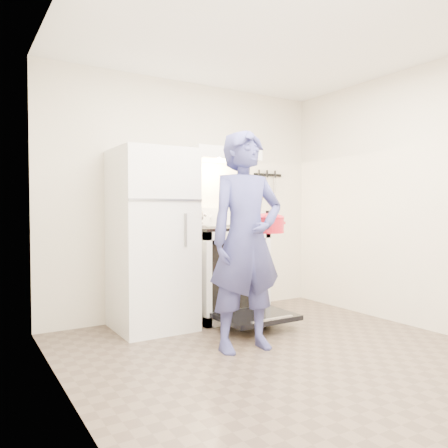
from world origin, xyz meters
The scene contains 15 objects.
floor centered at (0.00, 0.00, 0.00)m, with size 3.60×3.60×0.00m, color brown.
back_wall centered at (0.00, 1.80, 1.25)m, with size 3.20×0.02×2.50m, color beige.
refrigerator centered at (-0.58, 1.45, 0.85)m, with size 0.70×0.70×1.70m, color white.
stove_body centered at (0.23, 1.48, 0.46)m, with size 0.76×0.65×0.92m, color white.
cooktop centered at (0.23, 1.48, 0.94)m, with size 0.76×0.65×0.03m, color black.
backsplash centered at (0.23, 1.76, 1.05)m, with size 0.76×0.07×0.20m, color white.
oven_door centered at (0.23, 0.88, 0.12)m, with size 0.70×0.54×0.04m, color black.
oven_rack centered at (0.23, 1.48, 0.44)m, with size 0.60×0.52×0.01m, color slate.
range_hood centered at (0.23, 1.55, 1.71)m, with size 0.76×0.50×0.12m, color white.
knife_strip centered at (1.05, 1.79, 1.55)m, with size 0.40×0.02×0.03m, color black.
pizza_stone centered at (0.17, 1.49, 0.45)m, with size 0.30×0.30×0.02m, color #966C4D.
tea_kettle centered at (-0.06, 1.54, 1.08)m, with size 0.21×0.18×0.26m, color #BCBCC0, non-canonical shape.
utensil_jar centered at (0.55, 1.25, 1.05)m, with size 0.09×0.09×0.13m, color silver.
person centered at (-0.17, 0.46, 0.88)m, with size 0.64×0.42×1.77m, color navy.
dutch_oven centered at (0.21, 0.68, 0.99)m, with size 0.36×0.29×0.24m, color red, non-canonical shape.
Camera 1 is at (-2.16, -2.44, 1.14)m, focal length 35.00 mm.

